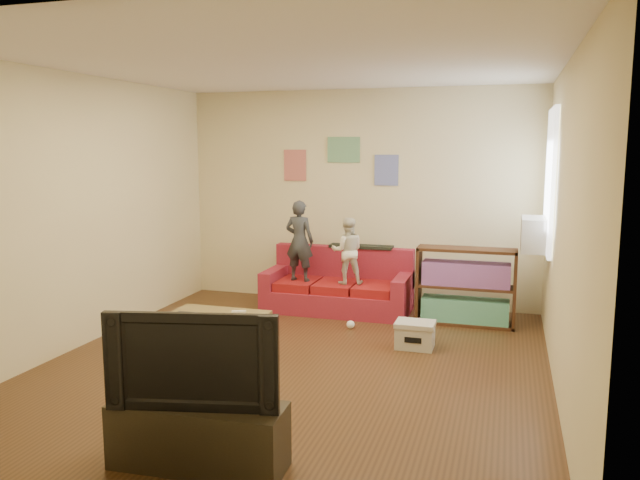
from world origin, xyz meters
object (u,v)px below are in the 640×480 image
(child_a, at_px, (299,241))
(bookshelf, at_px, (465,290))
(child_b, at_px, (347,251))
(sofa, at_px, (339,289))
(file_box, at_px, (415,335))
(television, at_px, (196,357))
(tv_stand, at_px, (198,435))
(coffee_table, at_px, (218,320))

(child_a, height_order, bookshelf, child_a)
(child_a, xyz_separation_m, child_b, (0.60, 0.00, -0.09))
(sofa, xyz_separation_m, child_b, (0.15, -0.16, 0.51))
(sofa, xyz_separation_m, child_a, (-0.45, -0.16, 0.60))
(sofa, distance_m, file_box, 1.65)
(bookshelf, bearing_deg, television, -110.13)
(file_box, xyz_separation_m, tv_stand, (-0.96, -2.73, 0.07))
(child_b, relative_size, television, 0.75)
(child_a, height_order, coffee_table, child_a)
(child_a, distance_m, file_box, 2.02)
(child_b, xyz_separation_m, coffee_table, (-0.81, -1.83, -0.41))
(child_a, distance_m, tv_stand, 3.88)
(child_a, distance_m, bookshelf, 2.04)
(child_b, bearing_deg, child_a, -16.11)
(tv_stand, distance_m, television, 0.51)
(sofa, relative_size, child_b, 2.22)
(coffee_table, bearing_deg, sofa, 71.66)
(bookshelf, height_order, file_box, bookshelf)
(sofa, relative_size, file_box, 4.55)
(sofa, relative_size, television, 1.67)
(child_a, height_order, television, child_a)
(tv_stand, xyz_separation_m, television, (0.00, 0.00, 0.51))
(child_a, distance_m, coffee_table, 1.91)
(television, bearing_deg, coffee_table, 100.53)
(child_a, distance_m, child_b, 0.61)
(sofa, relative_size, coffee_table, 1.90)
(child_b, xyz_separation_m, bookshelf, (1.38, -0.03, -0.38))
(sofa, xyz_separation_m, television, (0.16, -3.93, 0.46))
(sofa, distance_m, child_a, 0.77)
(file_box, height_order, tv_stand, tv_stand)
(coffee_table, height_order, television, television)
(tv_stand, bearing_deg, coffee_table, 109.78)
(sofa, distance_m, television, 3.96)
(bookshelf, bearing_deg, child_b, 178.64)
(coffee_table, height_order, file_box, coffee_table)
(coffee_table, relative_size, bookshelf, 0.85)
(child_a, xyz_separation_m, tv_stand, (0.61, -3.77, -0.65))
(coffee_table, bearing_deg, child_a, 83.53)
(coffee_table, distance_m, tv_stand, 2.12)
(file_box, relative_size, tv_stand, 0.35)
(coffee_table, height_order, bookshelf, bookshelf)
(child_a, bearing_deg, child_b, -173.86)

